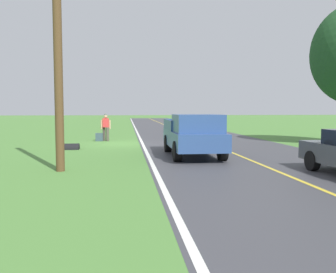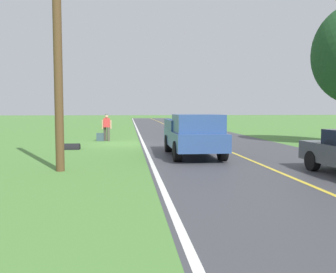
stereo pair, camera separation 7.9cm
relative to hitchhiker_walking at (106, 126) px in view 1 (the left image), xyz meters
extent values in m
plane|color=#4C7F38|center=(-1.04, 2.00, -0.98)|extent=(200.00, 200.00, 0.00)
cube|color=#3D3D42|center=(-6.23, 2.00, -0.98)|extent=(8.31, 120.00, 0.00)
cube|color=silver|center=(-2.25, 2.00, -0.98)|extent=(0.16, 117.60, 0.00)
cube|color=gold|center=(-6.23, 2.00, -0.98)|extent=(0.14, 117.60, 0.00)
cylinder|color=#4C473D|center=(-0.12, 0.14, -0.54)|extent=(0.18, 0.18, 0.88)
cylinder|color=#4C473D|center=(0.11, -0.08, -0.54)|extent=(0.18, 0.18, 0.88)
cube|color=red|center=(0.00, 0.03, 0.19)|extent=(0.41, 0.28, 0.58)
sphere|color=tan|center=(0.00, 0.03, 0.59)|extent=(0.23, 0.23, 0.23)
sphere|color=#4C564C|center=(0.00, 0.03, 0.67)|extent=(0.20, 0.20, 0.20)
cube|color=#591E19|center=(0.01, -0.17, 0.22)|extent=(0.33, 0.22, 0.44)
cylinder|color=tan|center=(-0.26, 0.04, 0.08)|extent=(0.10, 0.10, 0.58)
cylinder|color=tan|center=(0.26, 0.06, 0.08)|extent=(0.10, 0.10, 0.58)
cube|color=#384C56|center=(0.41, 0.10, -0.72)|extent=(0.47, 0.22, 0.51)
cube|color=#2D4C84|center=(-4.18, 7.89, -0.23)|extent=(2.01, 5.40, 0.70)
cube|color=#2D4C84|center=(-4.18, 9.07, 0.48)|extent=(1.84, 2.16, 0.72)
cube|color=black|center=(-4.18, 9.07, 0.55)|extent=(1.68, 1.30, 0.43)
cube|color=#2D4C84|center=(-5.12, 6.81, 0.34)|extent=(0.10, 3.02, 0.45)
cube|color=#2D4C84|center=(-3.24, 6.80, 0.34)|extent=(0.10, 3.02, 0.45)
cube|color=#2D4C84|center=(-4.18, 5.29, 0.34)|extent=(1.84, 0.10, 0.45)
cylinder|color=black|center=(-5.08, 9.64, -0.58)|extent=(0.30, 0.80, 0.80)
cylinder|color=black|center=(-3.28, 9.63, -0.58)|extent=(0.30, 0.80, 0.80)
cylinder|color=black|center=(-5.08, 6.34, -0.58)|extent=(0.30, 0.80, 0.80)
cylinder|color=black|center=(-3.28, 6.33, -0.58)|extent=(0.30, 0.80, 0.80)
cylinder|color=black|center=(-7.44, 12.24, -0.65)|extent=(0.26, 0.67, 0.66)
cylinder|color=brown|center=(0.86, 11.40, 3.19)|extent=(0.28, 0.28, 8.34)
cylinder|color=black|center=(1.48, 4.79, -0.98)|extent=(0.80, 0.60, 0.60)
camera|label=1|loc=(-1.31, 23.64, 1.06)|focal=39.10mm
camera|label=2|loc=(-1.39, 23.65, 1.06)|focal=39.10mm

